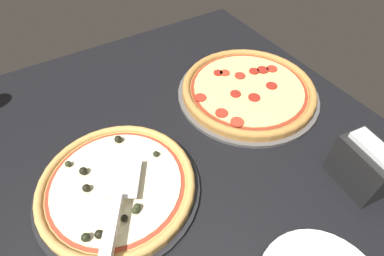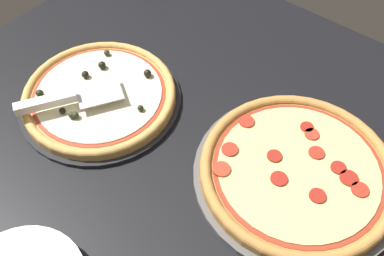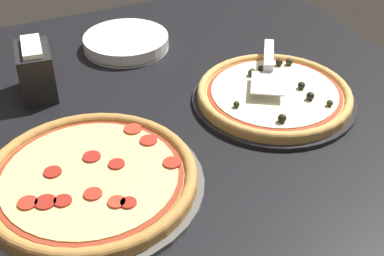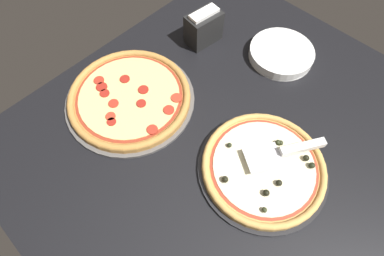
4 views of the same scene
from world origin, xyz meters
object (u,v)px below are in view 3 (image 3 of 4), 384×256
pizza_front (274,93)px  napkin_holder (36,70)px  serving_spatula (269,61)px  plate_stack (126,42)px  pizza_back (90,177)px

pizza_front → napkin_holder: size_ratio=2.63×
serving_spatula → plate_stack: size_ratio=0.98×
pizza_front → plate_stack: bearing=29.1°
plate_stack → pizza_front: bearing=-150.9°
pizza_front → napkin_holder: (25.96, 46.92, 3.63)cm
pizza_back → napkin_holder: 36.57cm
pizza_back → plate_stack: bearing=-25.7°
serving_spatula → napkin_holder: size_ratio=1.67×
plate_stack → serving_spatula: bearing=-141.0°
serving_spatula → napkin_holder: bearing=70.5°
pizza_front → napkin_holder: bearing=61.0°
plate_stack → napkin_holder: bearing=116.6°
pizza_front → pizza_back: bearing=103.0°
pizza_back → serving_spatula: (18.59, -48.31, 3.24)cm
pizza_back → serving_spatula: size_ratio=1.78×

